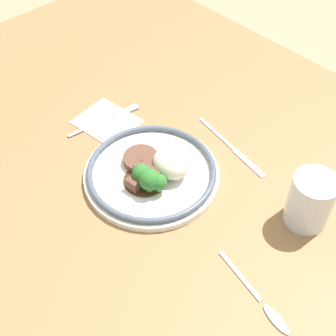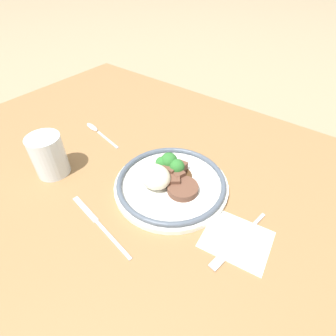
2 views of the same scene
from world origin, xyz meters
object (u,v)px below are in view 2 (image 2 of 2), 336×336
Objects in this scene: juice_glass at (49,157)px; knife at (98,223)px; spoon at (96,130)px; fork at (235,244)px; plate at (170,181)px.

juice_glass reaches higher than knife.
juice_glass is 0.61× the size of spoon.
fork is 1.01× the size of spoon.
knife is (0.05, 0.17, -0.02)m from plate.
juice_glass is 0.60× the size of fork.
spoon is at bearing -92.63° from fork.
fork reaches higher than knife.
plate is 1.52× the size of fork.
fork is (-0.45, -0.09, -0.04)m from juice_glass.
fork and spoon have the same top height.
spoon is (0.27, -0.23, 0.00)m from knife.
plate is 1.54× the size of spoon.
plate is at bearing -178.31° from spoon.
fork is 0.52m from spoon.
plate is 0.18m from knife.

